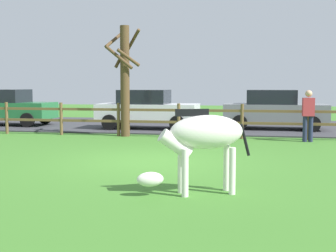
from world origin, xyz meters
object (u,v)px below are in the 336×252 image
at_px(zebra, 202,138).
at_px(parked_car_white, 147,109).
at_px(visitor_near_fence, 308,113).
at_px(bare_tree, 125,77).
at_px(parked_car_grey, 274,109).
at_px(parked_car_green, 7,107).

height_order(zebra, parked_car_white, parked_car_white).
relative_size(zebra, parked_car_white, 0.46).
bearing_deg(visitor_near_fence, zebra, -108.25).
bearing_deg(parked_car_white, bare_tree, -95.24).
xyz_separation_m(parked_car_grey, visitor_near_fence, (0.90, -3.61, 0.06)).
height_order(bare_tree, zebra, bare_tree).
bearing_deg(visitor_near_fence, parked_car_green, 164.88).
xyz_separation_m(bare_tree, visitor_near_fence, (6.15, -0.45, -1.17)).
bearing_deg(zebra, visitor_near_fence, 71.75).
xyz_separation_m(bare_tree, zebra, (3.64, -8.05, -1.15)).
height_order(zebra, parked_car_green, parked_car_green).
xyz_separation_m(parked_car_white, visitor_near_fence, (5.93, -2.89, 0.06)).
height_order(parked_car_white, parked_car_green, same).
bearing_deg(parked_car_grey, visitor_near_fence, -76.01).
bearing_deg(visitor_near_fence, parked_car_grey, 103.99).
bearing_deg(bare_tree, zebra, -65.65).
bearing_deg(bare_tree, parked_car_green, 155.08).
bearing_deg(zebra, parked_car_white, 108.07).
distance_m(bare_tree, parked_car_grey, 6.25).
xyz_separation_m(zebra, parked_car_grey, (1.61, 11.21, -0.08)).
relative_size(bare_tree, visitor_near_fence, 2.35).
distance_m(parked_car_grey, visitor_near_fence, 3.72).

